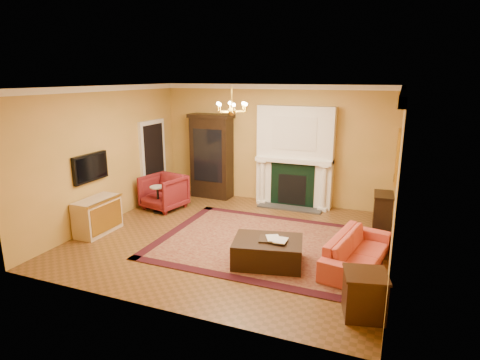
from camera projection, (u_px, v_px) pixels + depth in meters
The scene contains 26 objects.
floor at pixel (232, 238), 8.16m from camera, with size 6.00×5.50×0.02m, color brown.
ceiling at pixel (232, 86), 7.40m from camera, with size 6.00×5.50×0.02m, color silver.
wall_back at pixel (274, 144), 10.26m from camera, with size 6.00×0.02×3.00m, color gold.
wall_front at pixel (151, 208), 5.30m from camera, with size 6.00×0.02×3.00m, color gold.
wall_left at pixel (107, 155), 8.86m from camera, with size 0.02×5.50×3.00m, color gold.
wall_right at pixel (398, 181), 6.70m from camera, with size 0.02×5.50×3.00m, color gold.
fireplace at pixel (295, 159), 9.95m from camera, with size 1.90×0.70×2.50m.
crown_molding at pixel (250, 89), 8.27m from camera, with size 6.00×5.50×0.12m.
doorway at pixel (153, 161), 10.48m from camera, with size 0.08×1.05×2.10m.
tv_panel at pixel (91, 168), 8.33m from camera, with size 0.09×0.95×0.58m.
gilt_mirror at pixel (397, 157), 7.93m from camera, with size 0.06×0.76×1.05m.
chandelier at pixel (232, 108), 7.50m from camera, with size 0.63×0.55×0.53m.
oriental_rug at pixel (268, 244), 7.85m from camera, with size 4.27×3.21×0.02m, color #45110E.
china_cabinet at pixel (212, 158), 10.71m from camera, with size 1.07×0.49×2.14m, color black.
wingback_armchair at pixel (164, 191), 9.86m from camera, with size 0.90×0.85×0.93m, color maroon.
pedestal_table at pixel (158, 197), 9.58m from camera, with size 0.37×0.37×0.65m.
commode at pixel (98, 216), 8.35m from camera, with size 0.47×1.00×0.74m, color beige.
coral_sofa at pixel (357, 246), 6.86m from camera, with size 1.90×0.56×0.74m, color #BC503B.
end_table at pixel (364, 296), 5.44m from camera, with size 0.52×0.52×0.61m, color #32190D.
console_table at pixel (383, 211), 8.66m from camera, with size 0.37×0.65×0.73m, color black.
leather_ottoman at pixel (268, 252), 6.97m from camera, with size 1.18×0.86×0.44m, color black.
ottoman_tray at pixel (272, 239), 6.90m from camera, with size 0.43×0.33×0.03m, color black.
book_a at pixel (267, 231), 6.83m from camera, with size 0.22×0.03×0.30m, color gray.
book_b at pixel (275, 232), 6.79m from camera, with size 0.21×0.02×0.29m, color gray.
topiary_left at pixel (264, 148), 10.13m from camera, with size 0.14×0.14×0.38m.
topiary_right at pixel (322, 149), 9.60m from camera, with size 0.18×0.18×0.47m.
Camera 1 is at (2.96, -7.00, 3.20)m, focal length 30.00 mm.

